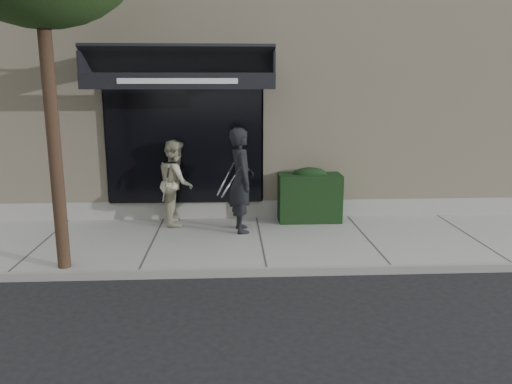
{
  "coord_description": "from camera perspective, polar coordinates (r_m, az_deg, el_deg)",
  "views": [
    {
      "loc": [
        -0.56,
        -8.92,
        2.97
      ],
      "look_at": [
        -0.06,
        0.6,
        0.89
      ],
      "focal_mm": 35.0,
      "sensor_mm": 36.0,
      "label": 1
    }
  ],
  "objects": [
    {
      "name": "building_facade",
      "position": [
        13.89,
        -0.75,
        11.36
      ],
      "size": [
        14.3,
        8.04,
        5.64
      ],
      "color": "beige",
      "rests_on": "ground"
    },
    {
      "name": "pedestrian_front",
      "position": [
        9.63,
        -1.72,
        1.34
      ],
      "size": [
        0.76,
        0.93,
        2.03
      ],
      "color": "black",
      "rests_on": "sidewalk"
    },
    {
      "name": "sidewalk",
      "position": [
        9.4,
        0.55,
        -5.71
      ],
      "size": [
        20.0,
        3.0,
        0.12
      ],
      "primitive_type": "cube",
      "color": "#A3A49E",
      "rests_on": "ground"
    },
    {
      "name": "ground",
      "position": [
        9.42,
        0.55,
        -6.05
      ],
      "size": [
        80.0,
        80.0,
        0.0
      ],
      "primitive_type": "plane",
      "color": "black",
      "rests_on": "ground"
    },
    {
      "name": "pedestrian_back",
      "position": [
        10.31,
        -9.14,
        1.1
      ],
      "size": [
        0.79,
        0.94,
        1.74
      ],
      "color": "#BBB896",
      "rests_on": "sidewalk"
    },
    {
      "name": "hedge",
      "position": [
        10.56,
        6.1,
        -0.39
      ],
      "size": [
        1.3,
        0.7,
        1.14
      ],
      "color": "black",
      "rests_on": "sidewalk"
    },
    {
      "name": "curb",
      "position": [
        7.94,
        1.25,
        -9.09
      ],
      "size": [
        20.0,
        0.1,
        0.14
      ],
      "primitive_type": "cube",
      "color": "gray",
      "rests_on": "ground"
    }
  ]
}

